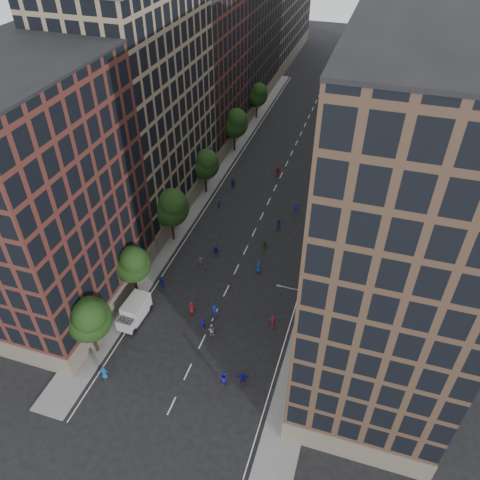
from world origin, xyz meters
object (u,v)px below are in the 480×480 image
(skater_0, at_px, (104,373))
(skater_1, at_px, (203,324))
(streetlamp_near, at_px, (295,314))
(cargo_van, at_px, (134,311))
(skater_2, at_px, (224,378))
(streetlamp_far, at_px, (337,171))

(skater_0, relative_size, skater_1, 1.03)
(streetlamp_near, bearing_deg, cargo_van, -173.73)
(streetlamp_near, distance_m, cargo_van, 20.13)
(skater_2, bearing_deg, streetlamp_far, -97.66)
(skater_1, bearing_deg, cargo_van, -5.48)
(cargo_van, height_order, skater_1, cargo_van)
(streetlamp_near, relative_size, skater_2, 4.74)
(skater_2, bearing_deg, skater_0, 14.94)
(cargo_van, bearing_deg, skater_0, -82.47)
(streetlamp_near, bearing_deg, skater_2, -127.74)
(cargo_van, height_order, skater_2, cargo_van)
(streetlamp_near, height_order, skater_2, streetlamp_near)
(streetlamp_far, height_order, skater_0, streetlamp_far)
(streetlamp_far, relative_size, cargo_van, 1.72)
(skater_1, height_order, skater_2, skater_2)
(streetlamp_far, height_order, cargo_van, streetlamp_far)
(streetlamp_far, relative_size, skater_0, 5.19)
(cargo_van, xyz_separation_m, skater_2, (13.68, -5.57, -0.49))
(cargo_van, xyz_separation_m, skater_0, (0.79, -8.84, -0.57))
(streetlamp_near, distance_m, skater_2, 10.64)
(streetlamp_near, distance_m, skater_1, 11.85)
(streetlamp_near, xyz_separation_m, streetlamp_far, (0.00, 33.00, 0.00))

